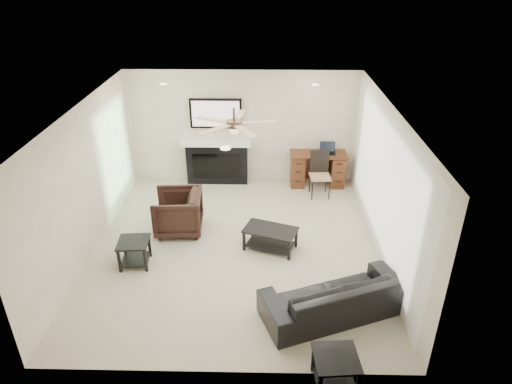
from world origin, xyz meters
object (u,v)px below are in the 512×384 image
at_px(fireplace_unit, 216,143).
at_px(desk, 317,169).
at_px(armchair, 178,212).
at_px(coffee_table, 270,239).
at_px(sofa, 334,296).

height_order(fireplace_unit, desk, fireplace_unit).
bearing_deg(fireplace_unit, armchair, -104.22).
relative_size(coffee_table, fireplace_unit, 0.47).
distance_m(armchair, coffee_table, 1.80).
bearing_deg(coffee_table, desk, 87.19).
relative_size(sofa, fireplace_unit, 1.09).
relative_size(armchair, desk, 0.71).
xyz_separation_m(sofa, armchair, (-2.60, 2.15, 0.09)).
height_order(coffee_table, desk, desk).
distance_m(sofa, fireplace_unit, 4.76).
bearing_deg(coffee_table, armchair, -178.26).
relative_size(sofa, coffee_table, 2.30).
xyz_separation_m(armchair, fireplace_unit, (0.53, 2.08, 0.56)).
bearing_deg(armchair, coffee_table, 68.45).
height_order(armchair, coffee_table, armchair).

